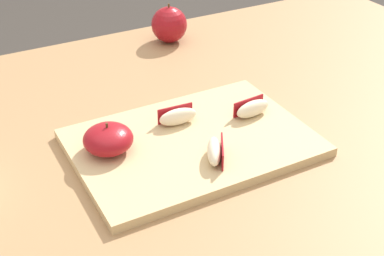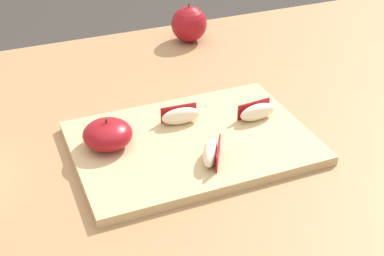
{
  "view_description": "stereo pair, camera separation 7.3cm",
  "coord_description": "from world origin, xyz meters",
  "px_view_note": "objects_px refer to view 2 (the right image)",
  "views": [
    {
      "loc": [
        -0.4,
        -0.69,
        1.23
      ],
      "look_at": [
        -0.07,
        -0.07,
        0.78
      ],
      "focal_mm": 49.94,
      "sensor_mm": 36.0,
      "label": 1
    },
    {
      "loc": [
        -0.33,
        -0.72,
        1.23
      ],
      "look_at": [
        -0.07,
        -0.07,
        0.78
      ],
      "focal_mm": 49.94,
      "sensor_mm": 36.0,
      "label": 2
    }
  ],
  "objects_px": {
    "cutting_board": "(192,143)",
    "whole_apple_red_delicious": "(189,24)",
    "apple_wedge_back": "(211,152)",
    "apple_wedge_front": "(257,112)",
    "apple_wedge_left": "(181,116)",
    "apple_half_skin_up": "(108,134)"
  },
  "relations": [
    {
      "from": "apple_half_skin_up",
      "to": "cutting_board",
      "type": "bearing_deg",
      "value": -13.87
    },
    {
      "from": "apple_wedge_left",
      "to": "whole_apple_red_delicious",
      "type": "distance_m",
      "value": 0.38
    },
    {
      "from": "cutting_board",
      "to": "apple_wedge_back",
      "type": "distance_m",
      "value": 0.07
    },
    {
      "from": "apple_wedge_back",
      "to": "cutting_board",
      "type": "bearing_deg",
      "value": 93.43
    },
    {
      "from": "apple_wedge_front",
      "to": "whole_apple_red_delicious",
      "type": "height_order",
      "value": "whole_apple_red_delicious"
    },
    {
      "from": "apple_wedge_back",
      "to": "whole_apple_red_delicious",
      "type": "height_order",
      "value": "whole_apple_red_delicious"
    },
    {
      "from": "cutting_board",
      "to": "whole_apple_red_delicious",
      "type": "height_order",
      "value": "whole_apple_red_delicious"
    },
    {
      "from": "apple_wedge_front",
      "to": "cutting_board",
      "type": "bearing_deg",
      "value": -173.52
    },
    {
      "from": "apple_half_skin_up",
      "to": "apple_wedge_front",
      "type": "xyz_separation_m",
      "value": [
        0.25,
        -0.02,
        -0.01
      ]
    },
    {
      "from": "apple_wedge_front",
      "to": "apple_wedge_back",
      "type": "xyz_separation_m",
      "value": [
        -0.12,
        -0.08,
        0.0
      ]
    },
    {
      "from": "apple_wedge_back",
      "to": "apple_wedge_left",
      "type": "bearing_deg",
      "value": 91.76
    },
    {
      "from": "apple_half_skin_up",
      "to": "apple_wedge_back",
      "type": "height_order",
      "value": "apple_half_skin_up"
    },
    {
      "from": "cutting_board",
      "to": "apple_wedge_left",
      "type": "distance_m",
      "value": 0.05
    },
    {
      "from": "whole_apple_red_delicious",
      "to": "apple_half_skin_up",
      "type": "bearing_deg",
      "value": -127.75
    },
    {
      "from": "apple_wedge_front",
      "to": "apple_wedge_left",
      "type": "relative_size",
      "value": 1.01
    },
    {
      "from": "cutting_board",
      "to": "apple_wedge_front",
      "type": "relative_size",
      "value": 5.57
    },
    {
      "from": "apple_wedge_left",
      "to": "apple_wedge_back",
      "type": "relative_size",
      "value": 0.99
    },
    {
      "from": "apple_wedge_front",
      "to": "apple_wedge_left",
      "type": "height_order",
      "value": "same"
    },
    {
      "from": "apple_half_skin_up",
      "to": "whole_apple_red_delicious",
      "type": "xyz_separation_m",
      "value": [
        0.28,
        0.36,
        0.0
      ]
    },
    {
      "from": "apple_wedge_left",
      "to": "whole_apple_red_delicious",
      "type": "bearing_deg",
      "value": 65.88
    },
    {
      "from": "cutting_board",
      "to": "apple_wedge_front",
      "type": "distance_m",
      "value": 0.12
    },
    {
      "from": "apple_half_skin_up",
      "to": "apple_wedge_left",
      "type": "height_order",
      "value": "apple_half_skin_up"
    }
  ]
}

